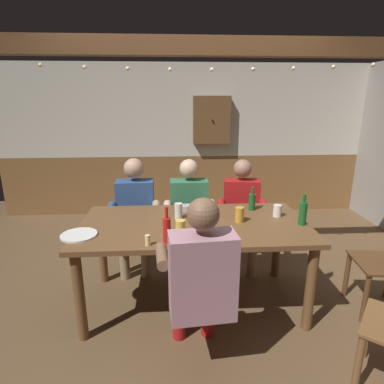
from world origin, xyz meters
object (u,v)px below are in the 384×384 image
(person_3, at_px, (200,278))
(pint_glass_2, at_px, (239,215))
(table_candle, at_px, (148,240))
(person_0, at_px, (135,209))
(condiment_caddy, at_px, (189,208))
(bottle_2, at_px, (252,201))
(plate_0, at_px, (79,235))
(person_1, at_px, (189,209))
(pint_glass_4, at_px, (178,211))
(person_2, at_px, (242,209))
(bottle_0, at_px, (167,229))
(pint_glass_1, at_px, (277,211))
(pint_glass_3, at_px, (198,236))
(dining_table, at_px, (194,233))
(pint_glass_0, at_px, (180,227))
(wall_dart_cabinet, at_px, (212,120))
(bottle_1, at_px, (303,212))

(person_3, distance_m, pint_glass_2, 0.84)
(table_candle, bearing_deg, person_0, 100.80)
(condiment_caddy, distance_m, bottle_2, 0.60)
(plate_0, bearing_deg, bottle_2, 19.26)
(person_1, height_order, person_3, person_3)
(bottle_2, distance_m, pint_glass_4, 0.73)
(condiment_caddy, height_order, pint_glass_4, pint_glass_4)
(person_2, bearing_deg, bottle_0, 61.77)
(pint_glass_1, distance_m, pint_glass_3, 0.93)
(person_0, relative_size, table_candle, 14.98)
(dining_table, distance_m, pint_glass_0, 0.28)
(person_0, xyz_separation_m, person_3, (0.57, -1.44, 0.02))
(person_1, height_order, pint_glass_3, person_1)
(person_0, relative_size, pint_glass_3, 8.59)
(pint_glass_4, bearing_deg, table_candle, -113.83)
(person_1, bearing_deg, person_0, -0.03)
(person_1, bearing_deg, plate_0, 45.89)
(pint_glass_2, bearing_deg, person_1, 118.54)
(pint_glass_4, height_order, wall_dart_cabinet, wall_dart_cabinet)
(bottle_2, bearing_deg, dining_table, -152.35)
(person_3, relative_size, wall_dart_cabinet, 1.78)
(dining_table, distance_m, person_2, 0.91)
(dining_table, height_order, plate_0, plate_0)
(condiment_caddy, bearing_deg, pint_glass_4, -116.24)
(plate_0, bearing_deg, dining_table, 13.43)
(person_0, relative_size, pint_glass_4, 8.63)
(pint_glass_2, bearing_deg, bottle_1, -10.41)
(person_3, height_order, bottle_1, person_3)
(person_0, distance_m, wall_dart_cabinet, 2.10)
(pint_glass_1, bearing_deg, table_candle, -154.93)
(table_candle, height_order, condiment_caddy, table_candle)
(bottle_0, bearing_deg, bottle_2, 40.23)
(bottle_2, bearing_deg, pint_glass_4, -165.20)
(person_2, bearing_deg, pint_glass_0, 60.90)
(person_1, relative_size, pint_glass_2, 9.11)
(bottle_0, relative_size, pint_glass_1, 2.57)
(dining_table, distance_m, bottle_0, 0.48)
(table_candle, distance_m, pint_glass_3, 0.37)
(person_2, height_order, pint_glass_2, person_2)
(person_1, bearing_deg, table_candle, 72.19)
(bottle_2, bearing_deg, pint_glass_0, -143.98)
(person_2, xyz_separation_m, bottle_2, (0.01, -0.40, 0.22))
(bottle_0, height_order, pint_glass_2, bottle_0)
(pint_glass_0, bearing_deg, pint_glass_3, -61.50)
(person_3, distance_m, bottle_1, 1.13)
(table_candle, relative_size, pint_glass_2, 0.62)
(dining_table, xyz_separation_m, condiment_caddy, (-0.02, 0.33, 0.12))
(dining_table, xyz_separation_m, table_candle, (-0.36, -0.42, 0.14))
(person_3, xyz_separation_m, pint_glass_0, (-0.11, 0.52, 0.15))
(pint_glass_0, relative_size, pint_glass_1, 0.97)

